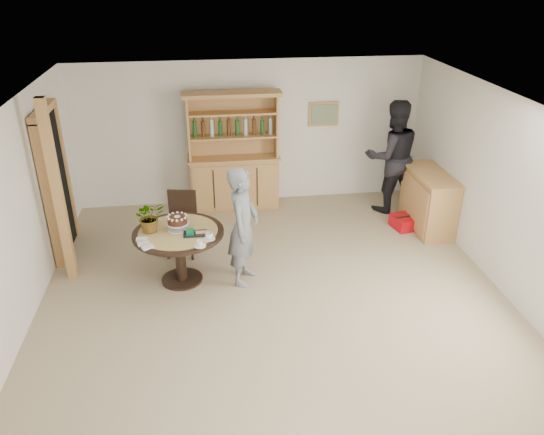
{
  "coord_description": "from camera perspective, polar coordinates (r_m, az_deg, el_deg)",
  "views": [
    {
      "loc": [
        -0.8,
        -5.37,
        3.97
      ],
      "look_at": [
        -0.0,
        0.55,
        1.05
      ],
      "focal_mm": 35.0,
      "sensor_mm": 36.0,
      "label": 1
    }
  ],
  "objects": [
    {
      "name": "sideboard",
      "position": [
        8.89,
        16.48,
        1.77
      ],
      "size": [
        0.54,
        1.26,
        0.94
      ],
      "color": "tan",
      "rests_on": "ground"
    },
    {
      "name": "flower_vase",
      "position": [
        7.04,
        -13.02,
        0.11
      ],
      "size": [
        0.47,
        0.44,
        0.42
      ],
      "primitive_type": "imported",
      "rotation": [
        0.0,
        0.0,
        0.35
      ],
      "color": "#3F7233",
      "rests_on": "dining_table"
    },
    {
      "name": "coffee_cup_b",
      "position": [
        6.64,
        -7.77,
        -2.81
      ],
      "size": [
        0.15,
        0.15,
        0.08
      ],
      "color": "white",
      "rests_on": "dining_table"
    },
    {
      "name": "room_shell",
      "position": [
        5.88,
        0.73,
        3.75
      ],
      "size": [
        6.04,
        7.04,
        2.52
      ],
      "color": "white",
      "rests_on": "ground"
    },
    {
      "name": "doorway",
      "position": [
        8.19,
        -22.29,
        3.58
      ],
      "size": [
        0.13,
        1.1,
        2.18
      ],
      "color": "black",
      "rests_on": "ground"
    },
    {
      "name": "dining_table",
      "position": [
        7.13,
        -9.97,
        -2.54
      ],
      "size": [
        1.2,
        1.2,
        0.76
      ],
      "color": "black",
      "rests_on": "ground"
    },
    {
      "name": "coffee_cup_a",
      "position": [
        6.78,
        -6.77,
        -2.03
      ],
      "size": [
        0.15,
        0.15,
        0.09
      ],
      "color": "white",
      "rests_on": "dining_table"
    },
    {
      "name": "red_suitcase",
      "position": [
        8.98,
        14.7,
        -0.37
      ],
      "size": [
        0.67,
        0.52,
        0.21
      ],
      "rotation": [
        0.0,
        0.0,
        0.21
      ],
      "color": "red",
      "rests_on": "ground"
    },
    {
      "name": "dining_chair",
      "position": [
        7.9,
        -9.68,
        -0.12
      ],
      "size": [
        0.49,
        0.49,
        0.95
      ],
      "rotation": [
        0.0,
        0.0,
        -0.19
      ],
      "color": "black",
      "rests_on": "ground"
    },
    {
      "name": "gift_tray",
      "position": [
        6.93,
        -8.33,
        -1.61
      ],
      "size": [
        0.3,
        0.2,
        0.08
      ],
      "color": "black",
      "rests_on": "dining_table"
    },
    {
      "name": "adult_person",
      "position": [
        9.22,
        12.79,
        6.39
      ],
      "size": [
        0.98,
        0.78,
        1.94
      ],
      "primitive_type": "imported",
      "rotation": [
        0.0,
        0.0,
        3.2
      ],
      "color": "black",
      "rests_on": "ground"
    },
    {
      "name": "pine_post",
      "position": [
        7.36,
        -22.05,
        2.38
      ],
      "size": [
        0.12,
        0.12,
        2.5
      ],
      "primitive_type": "cube",
      "color": "tan",
      "rests_on": "ground"
    },
    {
      "name": "napkins",
      "position": [
        6.81,
        -13.58,
        -2.72
      ],
      "size": [
        0.24,
        0.33,
        0.03
      ],
      "color": "white",
      "rests_on": "dining_table"
    },
    {
      "name": "teen_boy",
      "position": [
        6.95,
        -3.11,
        -0.97
      ],
      "size": [
        0.57,
        0.7,
        1.64
      ],
      "primitive_type": "imported",
      "rotation": [
        0.0,
        0.0,
        1.22
      ],
      "color": "slate",
      "rests_on": "ground"
    },
    {
      "name": "birthday_cake",
      "position": [
        7.05,
        -10.13,
        -0.36
      ],
      "size": [
        0.3,
        0.3,
        0.2
      ],
      "color": "white",
      "rests_on": "dining_table"
    },
    {
      "name": "ground",
      "position": [
        6.73,
        0.63,
        -10.11
      ],
      "size": [
        7.0,
        7.0,
        0.0
      ],
      "primitive_type": "plane",
      "color": "tan",
      "rests_on": "ground"
    },
    {
      "name": "hutch",
      "position": [
        9.23,
        -4.09,
        5.17
      ],
      "size": [
        1.62,
        0.54,
        2.04
      ],
      "color": "tan",
      "rests_on": "ground"
    }
  ]
}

